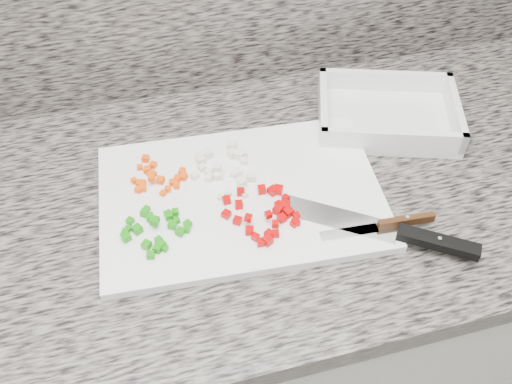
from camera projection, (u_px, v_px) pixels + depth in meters
cabinet at (208, 336)px, 1.30m from camera, size 3.92×0.62×0.86m
countertop at (192, 210)px, 0.96m from camera, size 3.96×0.64×0.04m
cutting_board at (241, 197)px, 0.94m from camera, size 0.48×0.34×0.02m
carrot_pile at (158, 177)px, 0.95m from camera, size 0.10×0.10×0.02m
onion_pile at (221, 163)px, 0.98m from camera, size 0.11×0.11×0.02m
green_pepper_pile at (156, 229)px, 0.88m from camera, size 0.11×0.10×0.02m
red_pepper_pile at (268, 212)px, 0.90m from camera, size 0.12×0.12×0.02m
garlic_pile at (236, 195)px, 0.93m from camera, size 0.05×0.05×0.01m
chef_knife at (402, 234)px, 0.88m from camera, size 0.28×0.20×0.02m
paring_knife at (392, 224)px, 0.89m from camera, size 0.18×0.03×0.02m
tray at (387, 115)px, 1.07m from camera, size 0.30×0.25×0.05m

